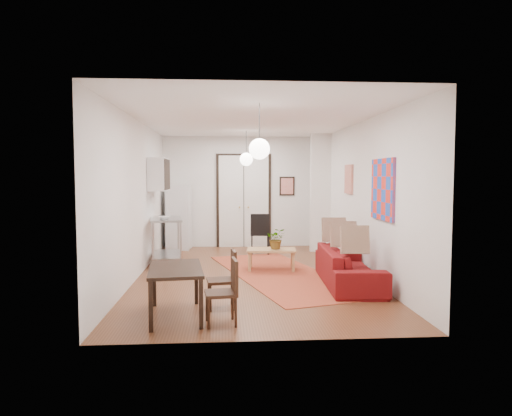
{
  "coord_description": "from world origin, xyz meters",
  "views": [
    {
      "loc": [
        -0.49,
        -8.52,
        1.86
      ],
      "look_at": [
        0.1,
        0.22,
        1.25
      ],
      "focal_mm": 32.0,
      "sensor_mm": 36.0,
      "label": 1
    }
  ],
  "objects": [
    {
      "name": "pendant_front",
      "position": [
        0.0,
        -2.0,
        2.25
      ],
      "size": [
        0.3,
        0.3,
        0.8
      ],
      "color": "white",
      "rests_on": "ceiling"
    },
    {
      "name": "black_side_chair",
      "position": [
        0.34,
        2.41,
        0.57
      ],
      "size": [
        0.47,
        0.47,
        0.98
      ],
      "rotation": [
        0.0,
        0.0,
        3.08
      ],
      "color": "black",
      "rests_on": "floor"
    },
    {
      "name": "dining_chair_far",
      "position": [
        -0.55,
        -2.79,
        0.47
      ],
      "size": [
        0.43,
        0.57,
        0.82
      ],
      "rotation": [
        0.0,
        0.0,
        -1.46
      ],
      "color": "#352010",
      "rests_on": "floor"
    },
    {
      "name": "bowl",
      "position": [
        -1.75,
        0.95,
        1.0
      ],
      "size": [
        0.27,
        0.27,
        0.06
      ],
      "primitive_type": "imported",
      "rotation": [
        0.0,
        0.0,
        0.18
      ],
      "color": "white",
      "rests_on": "kitchen_counter"
    },
    {
      "name": "sofa",
      "position": [
        1.61,
        -0.95,
        0.32
      ],
      "size": [
        2.21,
        0.98,
        0.63
      ],
      "primitive_type": "imported",
      "rotation": [
        0.0,
        0.0,
        1.51
      ],
      "color": "maroon",
      "rests_on": "floor"
    },
    {
      "name": "stub_partition",
      "position": [
        1.85,
        2.55,
        1.45
      ],
      "size": [
        0.5,
        0.1,
        2.9
      ],
      "primitive_type": "cube",
      "color": "silver",
      "rests_on": "floor"
    },
    {
      "name": "fridge",
      "position": [
        -1.67,
        3.15,
        0.82
      ],
      "size": [
        0.62,
        0.62,
        1.63
      ],
      "primitive_type": "cube",
      "rotation": [
        0.0,
        0.0,
        -0.08
      ],
      "color": "silver",
      "rests_on": "floor"
    },
    {
      "name": "poster_back",
      "position": [
        1.15,
        3.47,
        1.6
      ],
      "size": [
        0.4,
        0.03,
        0.5
      ],
      "primitive_type": "cube",
      "color": "red",
      "rests_on": "wall_back"
    },
    {
      "name": "wall_front",
      "position": [
        0.0,
        -3.5,
        1.45
      ],
      "size": [
        4.2,
        0.02,
        2.9
      ],
      "primitive_type": "cube",
      "color": "silver",
      "rests_on": "floor"
    },
    {
      "name": "kitchen_counter",
      "position": [
        -1.75,
        1.25,
        0.64
      ],
      "size": [
        0.81,
        1.35,
        0.97
      ],
      "rotation": [
        0.0,
        0.0,
        0.14
      ],
      "color": "#A6A8AA",
      "rests_on": "floor"
    },
    {
      "name": "ceiling",
      "position": [
        0.0,
        0.0,
        2.9
      ],
      "size": [
        4.2,
        7.0,
        0.02
      ],
      "primitive_type": "cube",
      "color": "white",
      "rests_on": "wall_back"
    },
    {
      "name": "wall_left",
      "position": [
        -2.1,
        0.0,
        1.45
      ],
      "size": [
        0.02,
        7.0,
        2.9
      ],
      "primitive_type": "cube",
      "color": "silver",
      "rests_on": "floor"
    },
    {
      "name": "dining_chair_near",
      "position": [
        -0.55,
        -2.09,
        0.47
      ],
      "size": [
        0.43,
        0.57,
        0.82
      ],
      "rotation": [
        0.0,
        0.0,
        -1.46
      ],
      "color": "#352010",
      "rests_on": "floor"
    },
    {
      "name": "pendant_back",
      "position": [
        0.0,
        2.0,
        2.25
      ],
      "size": [
        0.3,
        0.3,
        0.8
      ],
      "color": "white",
      "rests_on": "ceiling"
    },
    {
      "name": "soap_bottle",
      "position": [
        -1.75,
        1.5,
        1.07
      ],
      "size": [
        0.11,
        0.11,
        0.2
      ],
      "primitive_type": "imported",
      "rotation": [
        0.0,
        0.0,
        0.18
      ],
      "color": "teal",
      "rests_on": "kitchen_counter"
    },
    {
      "name": "potted_plant",
      "position": [
        0.52,
        0.38,
        0.63
      ],
      "size": [
        0.4,
        0.36,
        0.41
      ],
      "primitive_type": "imported",
      "rotation": [
        0.0,
        0.0,
        -0.11
      ],
      "color": "#37622C",
      "rests_on": "coffee_table"
    },
    {
      "name": "print_left",
      "position": [
        -2.07,
        2.0,
        1.95
      ],
      "size": [
        0.03,
        0.44,
        0.54
      ],
      "primitive_type": "cube",
      "color": "#9A6B40",
      "rests_on": "wall_left"
    },
    {
      "name": "double_doors",
      "position": [
        0.0,
        3.46,
        1.2
      ],
      "size": [
        1.44,
        0.06,
        2.5
      ],
      "primitive_type": "cube",
      "color": "white",
      "rests_on": "wall_back"
    },
    {
      "name": "coffee_table",
      "position": [
        0.42,
        0.38,
        0.37
      ],
      "size": [
        1.0,
        0.63,
        0.42
      ],
      "rotation": [
        0.0,
        0.0,
        -0.11
      ],
      "color": "tan",
      "rests_on": "floor"
    },
    {
      "name": "wall_back",
      "position": [
        0.0,
        3.5,
        1.45
      ],
      "size": [
        4.2,
        0.02,
        2.9
      ],
      "primitive_type": "cube",
      "color": "silver",
      "rests_on": "floor"
    },
    {
      "name": "painting_abstract",
      "position": [
        2.08,
        0.8,
        1.8
      ],
      "size": [
        0.05,
        0.5,
        0.6
      ],
      "primitive_type": "cube",
      "color": "beige",
      "rests_on": "wall_right"
    },
    {
      "name": "wall_right",
      "position": [
        2.1,
        0.0,
        1.45
      ],
      "size": [
        0.02,
        7.0,
        2.9
      ],
      "primitive_type": "cube",
      "color": "silver",
      "rests_on": "floor"
    },
    {
      "name": "painting_popart",
      "position": [
        2.08,
        -1.25,
        1.65
      ],
      "size": [
        0.05,
        1.0,
        1.0
      ],
      "primitive_type": "cube",
      "color": "red",
      "rests_on": "wall_right"
    },
    {
      "name": "wall_cabinet",
      "position": [
        -1.92,
        1.5,
        1.9
      ],
      "size": [
        0.35,
        1.0,
        0.7
      ],
      "primitive_type": "cube",
      "color": "white",
      "rests_on": "wall_left"
    },
    {
      "name": "dining_table",
      "position": [
        -1.15,
        -2.52,
        0.59
      ],
      "size": [
        0.81,
        1.27,
        0.66
      ],
      "rotation": [
        0.0,
        0.0,
        0.11
      ],
      "color": "black",
      "rests_on": "floor"
    },
    {
      "name": "floor",
      "position": [
        0.0,
        0.0,
        0.0
      ],
      "size": [
        7.0,
        7.0,
        0.0
      ],
      "primitive_type": "plane",
      "color": "brown",
      "rests_on": "ground"
    },
    {
      "name": "kilim_rug",
      "position": [
        0.55,
        -0.01,
        0.01
      ],
      "size": [
        2.74,
        4.64,
        0.01
      ],
      "primitive_type": "cube",
      "rotation": [
        0.0,
        0.0,
        0.27
      ],
      "color": "#BE4C2F",
      "rests_on": "floor"
    }
  ]
}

